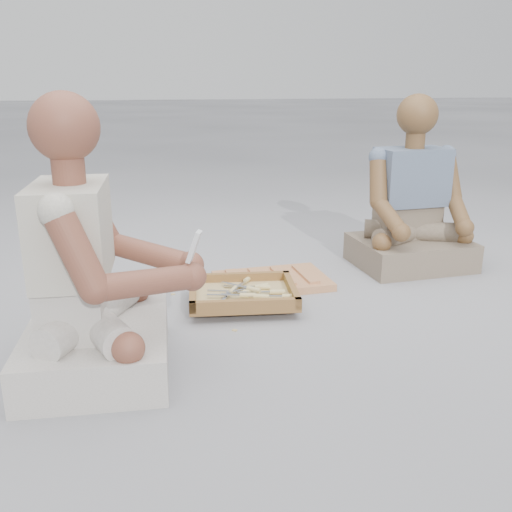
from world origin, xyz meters
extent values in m
plane|color=#9A9A9F|center=(0.00, 0.00, 0.00)|extent=(60.00, 60.00, 0.00)
cube|color=#9D5F3C|center=(0.07, 0.54, 0.02)|extent=(0.58, 0.41, 0.04)
cube|color=brown|center=(-0.13, 0.28, 0.04)|extent=(0.52, 0.44, 0.01)
cube|color=brown|center=(-0.11, 0.46, 0.08)|extent=(0.49, 0.08, 0.05)
cube|color=brown|center=(-0.15, 0.10, 0.08)|extent=(0.49, 0.08, 0.05)
cube|color=brown|center=(0.10, 0.26, 0.08)|extent=(0.07, 0.39, 0.05)
cube|color=brown|center=(-0.36, 0.31, 0.08)|extent=(0.07, 0.39, 0.05)
cube|color=tan|center=(-0.13, 0.28, 0.06)|extent=(0.46, 0.37, 0.01)
cube|color=silver|center=(-0.22, 0.22, 0.07)|extent=(0.09, 0.14, 0.00)
cylinder|color=tan|center=(-0.17, 0.32, 0.07)|extent=(0.05, 0.07, 0.02)
cube|color=silver|center=(-0.04, 0.20, 0.07)|extent=(0.15, 0.05, 0.00)
cylinder|color=tan|center=(0.07, 0.17, 0.07)|extent=(0.07, 0.04, 0.02)
cube|color=silver|center=(-0.16, 0.23, 0.08)|extent=(0.15, 0.07, 0.00)
cylinder|color=tan|center=(-0.06, 0.19, 0.08)|extent=(0.07, 0.05, 0.02)
cube|color=silver|center=(-0.13, 0.36, 0.07)|extent=(0.15, 0.06, 0.00)
cylinder|color=tan|center=(-0.03, 0.33, 0.07)|extent=(0.07, 0.04, 0.02)
cube|color=silver|center=(-0.08, 0.27, 0.07)|extent=(0.15, 0.04, 0.00)
cylinder|color=tan|center=(0.03, 0.25, 0.07)|extent=(0.07, 0.03, 0.02)
cube|color=silver|center=(-0.14, 0.30, 0.07)|extent=(0.15, 0.06, 0.00)
cylinder|color=tan|center=(-0.03, 0.33, 0.07)|extent=(0.07, 0.04, 0.02)
cube|color=silver|center=(-0.14, 0.35, 0.07)|extent=(0.10, 0.13, 0.00)
cylinder|color=tan|center=(-0.07, 0.44, 0.07)|extent=(0.06, 0.07, 0.02)
cube|color=silver|center=(-0.23, 0.25, 0.08)|extent=(0.15, 0.05, 0.00)
cylinder|color=tan|center=(-0.12, 0.22, 0.08)|extent=(0.07, 0.04, 0.02)
cube|color=silver|center=(-0.15, 0.36, 0.08)|extent=(0.11, 0.12, 0.00)
cylinder|color=tan|center=(-0.08, 0.28, 0.08)|extent=(0.06, 0.07, 0.02)
cube|color=silver|center=(-0.21, 0.33, 0.06)|extent=(0.15, 0.06, 0.00)
cylinder|color=tan|center=(-0.11, 0.30, 0.06)|extent=(0.07, 0.04, 0.02)
cube|color=tan|center=(-0.25, 0.28, 0.00)|extent=(0.02, 0.02, 0.00)
cube|color=tan|center=(-0.44, 0.50, 0.00)|extent=(0.02, 0.02, 0.00)
cube|color=tan|center=(0.02, 0.19, 0.00)|extent=(0.02, 0.02, 0.00)
cube|color=tan|center=(-0.21, 0.02, 0.00)|extent=(0.02, 0.02, 0.00)
cube|color=tan|center=(-0.23, 0.25, 0.00)|extent=(0.02, 0.02, 0.00)
cube|color=tan|center=(-0.26, 0.66, 0.00)|extent=(0.02, 0.02, 0.00)
cube|color=tan|center=(0.04, 0.22, 0.00)|extent=(0.02, 0.02, 0.00)
cube|color=tan|center=(-0.17, 0.20, 0.00)|extent=(0.02, 0.02, 0.00)
cube|color=beige|center=(-0.75, -0.19, 0.08)|extent=(0.53, 0.65, 0.16)
cube|color=beige|center=(-0.81, -0.19, 0.26)|extent=(0.23, 0.35, 0.19)
cube|color=beige|center=(-0.80, -0.19, 0.52)|extent=(0.26, 0.40, 0.32)
sphere|color=brown|center=(-0.79, -0.19, 0.86)|extent=(0.23, 0.23, 0.23)
sphere|color=brown|center=(-0.40, -0.15, 0.36)|extent=(0.10, 0.10, 0.10)
sphere|color=brown|center=(-0.41, -0.27, 0.36)|extent=(0.10, 0.10, 0.10)
cube|color=#796857|center=(0.90, 0.69, 0.08)|extent=(0.63, 0.52, 0.16)
cube|color=#796857|center=(0.90, 0.75, 0.25)|extent=(0.34, 0.23, 0.19)
cube|color=slate|center=(0.90, 0.74, 0.50)|extent=(0.39, 0.25, 0.31)
sphere|color=brown|center=(0.90, 0.73, 0.83)|extent=(0.22, 0.22, 0.22)
sphere|color=brown|center=(1.10, 0.50, 0.26)|extent=(0.10, 0.10, 0.10)
sphere|color=brown|center=(0.73, 0.47, 0.26)|extent=(0.10, 0.10, 0.10)
cube|color=silver|center=(-0.40, -0.27, 0.46)|extent=(0.07, 0.06, 0.11)
cube|color=black|center=(-0.40, -0.27, 0.47)|extent=(0.03, 0.04, 0.04)
camera|label=1|loc=(-0.56, -2.14, 1.00)|focal=40.00mm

